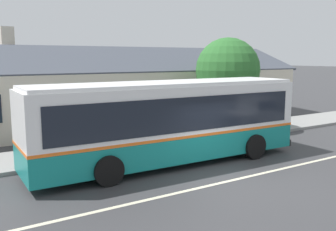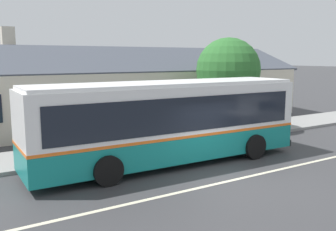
{
  "view_description": "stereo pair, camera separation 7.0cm",
  "coord_description": "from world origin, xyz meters",
  "views": [
    {
      "loc": [
        -8.37,
        -9.01,
        4.06
      ],
      "look_at": [
        -0.19,
        3.91,
        1.69
      ],
      "focal_mm": 40.0,
      "sensor_mm": 36.0,
      "label": 1
    },
    {
      "loc": [
        -8.31,
        -9.04,
        4.06
      ],
      "look_at": [
        -0.19,
        3.91,
        1.69
      ],
      "focal_mm": 40.0,
      "sensor_mm": 36.0,
      "label": 2
    }
  ],
  "objects": [
    {
      "name": "ground_plane",
      "position": [
        0.0,
        0.0,
        0.0
      ],
      "size": [
        300.0,
        300.0,
        0.0
      ],
      "primitive_type": "plane",
      "color": "#38383A"
    },
    {
      "name": "sidewalk_far",
      "position": [
        0.0,
        6.0,
        0.07
      ],
      "size": [
        60.0,
        3.0,
        0.15
      ],
      "primitive_type": "cube",
      "color": "gray",
      "rests_on": "ground"
    },
    {
      "name": "lane_divider_stripe",
      "position": [
        0.0,
        0.0,
        0.0
      ],
      "size": [
        60.0,
        0.16,
        0.01
      ],
      "primitive_type": "cube",
      "color": "beige",
      "rests_on": "ground"
    },
    {
      "name": "community_building",
      "position": [
        2.05,
        13.35,
        1.74
      ],
      "size": [
        24.51,
        8.26,
        5.79
      ],
      "color": "beige",
      "rests_on": "ground"
    },
    {
      "name": "transit_bus",
      "position": [
        -0.8,
        2.9,
        1.7
      ],
      "size": [
        10.94,
        2.94,
        3.16
      ],
      "color": "#147F7A",
      "rests_on": "ground"
    },
    {
      "name": "street_tree_primary",
      "position": [
        5.71,
        6.9,
        3.25
      ],
      "size": [
        3.55,
        3.55,
        5.16
      ],
      "color": "#4C3828",
      "rests_on": "ground"
    },
    {
      "name": "bus_stop_sign",
      "position": [
        5.71,
        4.99,
        1.64
      ],
      "size": [
        0.36,
        0.07,
        2.4
      ],
      "color": "gray",
      "rests_on": "sidewalk_far"
    }
  ]
}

